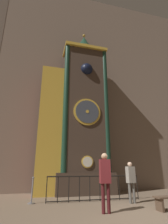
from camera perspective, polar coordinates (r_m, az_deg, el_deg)
ground_plane at (r=6.11m, az=18.82°, el=-29.70°), size 28.00×28.00×0.00m
cathedral_back_wall at (r=13.42m, az=0.26°, el=10.91°), size 24.00×0.32×15.64m
clock_tower at (r=10.78m, az=-2.36°, el=-0.79°), size 4.37×1.83×10.70m
railing_fence at (r=8.29m, az=3.54°, el=-23.22°), size 4.17×0.05×1.03m
visitor_near at (r=6.13m, az=6.89°, el=-19.95°), size 0.36×0.24×1.83m
visitor_far at (r=8.01m, az=15.04°, el=-20.10°), size 0.37×0.27×1.60m
stanchion_post at (r=8.05m, az=-16.65°, el=-24.46°), size 0.28×0.28×1.01m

